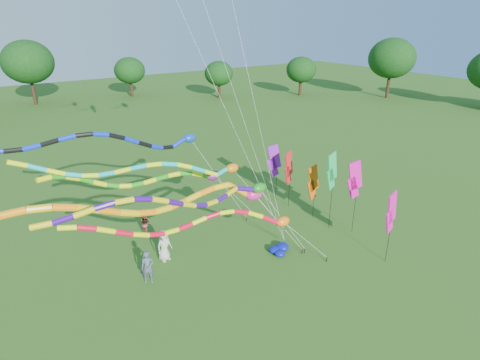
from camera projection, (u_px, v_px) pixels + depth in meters
ground at (297, 295)px, 19.85m from camera, size 160.00×160.00×0.00m
tree_ring at (373, 207)px, 16.83m from camera, size 118.76×121.59×9.16m
tube_kite_red at (210, 223)px, 18.91m from camera, size 12.76×2.45×5.74m
tube_kite_orange at (177, 201)px, 17.61m from camera, size 14.66×1.09×7.24m
tube_kite_purple at (194, 199)px, 17.08m from camera, size 13.36×1.44×7.22m
tube_kite_blue at (122, 142)px, 19.82m from camera, size 14.26×1.15×8.50m
tube_kite_cyan at (160, 169)px, 20.87m from camera, size 13.98×2.54×7.34m
tube_kite_green at (161, 178)px, 22.73m from camera, size 12.52×1.45×6.22m
banner_pole_violet at (274, 161)px, 28.98m from camera, size 1.15×0.31×4.37m
banner_pole_green at (332, 172)px, 24.48m from camera, size 1.15×0.32×5.28m
banner_pole_orange at (313, 183)px, 26.43m from camera, size 1.16×0.20×3.89m
banner_pole_red at (289, 168)px, 27.78m from camera, size 1.11×0.50×4.31m
banner_pole_magenta_a at (391, 213)px, 21.22m from camera, size 1.15×0.32×4.42m
banner_pole_magenta_b at (355, 180)px, 24.21m from camera, size 1.15×0.34×4.90m
blue_nylon_heap at (278, 247)px, 23.57m from camera, size 1.46×1.31×0.47m
person_a at (164, 245)px, 22.42m from camera, size 1.01×0.77×1.86m
person_b at (148, 267)px, 20.51m from camera, size 0.77×0.64×1.81m
person_c at (146, 224)px, 25.10m from camera, size 0.75×0.86×1.53m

